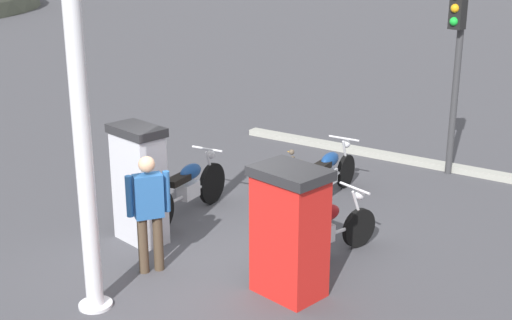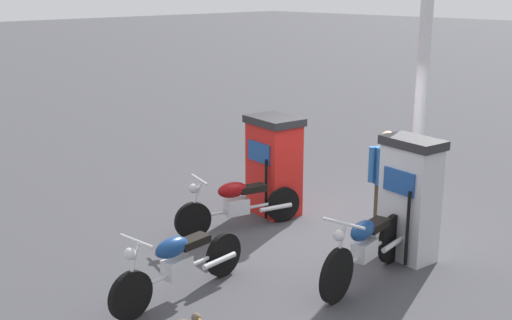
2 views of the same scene
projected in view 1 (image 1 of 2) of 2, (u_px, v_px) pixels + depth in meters
ground_plane at (207, 265)px, 9.25m from camera, size 120.00×120.00×0.00m
fuel_pump_near at (290, 231)px, 8.29m from camera, size 0.77×0.96×1.62m
fuel_pump_far at (139, 184)px, 9.76m from camera, size 0.62×0.88×1.70m
motorcycle_near_pump at (319, 231)px, 9.26m from camera, size 2.06×0.84×0.92m
motorcycle_far_pump at (187, 189)px, 10.69m from camera, size 2.11×0.56×0.98m
motorcycle_extra at (327, 174)px, 11.43m from camera, size 2.09×0.56×0.93m
attendant_person at (149, 207)px, 8.83m from camera, size 0.54×0.37×1.57m
wandering_duck at (299, 164)px, 12.58m from camera, size 0.20×0.48×0.49m
roadside_traffic_light at (457, 48)px, 12.07m from camera, size 0.39×0.27×3.37m
canopy_support_pole at (82, 133)px, 7.57m from camera, size 0.40×0.40×4.42m
road_edge_kerb at (399, 158)px, 13.51m from camera, size 0.63×6.93×0.12m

